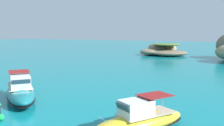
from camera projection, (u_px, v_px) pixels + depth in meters
The scene contains 4 objects.
islet_small at pixel (162, 50), 78.40m from camera, with size 16.97×14.91×3.80m.
motorboat_teal at pixel (21, 92), 25.91m from camera, with size 8.72×7.78×2.83m.
motorboat_yellow at pixel (140, 120), 17.84m from camera, with size 6.02×7.94×2.46m.
channel_buoy at pixel (1, 117), 20.01m from camera, with size 0.56×0.56×1.48m.
Camera 1 is at (18.38, -7.86, 6.96)m, focal length 40.44 mm.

